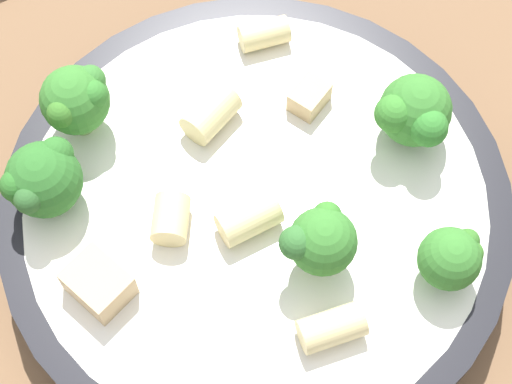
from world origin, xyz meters
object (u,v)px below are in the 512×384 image
object	(u,v)px
rigatoni_3	(249,219)
broccoli_floret_3	(452,258)
chicken_chunk_1	(309,97)
broccoli_floret_0	(416,116)
pasta_bowl	(256,213)
broccoli_floret_2	(43,179)
chicken_chunk_0	(98,284)
rigatoni_0	(264,34)
rigatoni_1	(171,219)
rigatoni_4	(206,115)
broccoli_floret_1	(321,240)
rigatoni_2	(330,329)
broccoli_floret_4	(77,100)

from	to	relation	value
rigatoni_3	broccoli_floret_3	bearing A→B (deg)	138.32
rigatoni_3	chicken_chunk_1	distance (m)	0.07
broccoli_floret_0	chicken_chunk_1	world-z (taller)	broccoli_floret_0
pasta_bowl	broccoli_floret_2	world-z (taller)	broccoli_floret_2
chicken_chunk_0	broccoli_floret_0	bearing A→B (deg)	-178.40
rigatoni_0	rigatoni_1	size ratio (longest dim) A/B	1.19
rigatoni_1	rigatoni_3	size ratio (longest dim) A/B	0.75
rigatoni_0	rigatoni_4	bearing A→B (deg)	33.58
broccoli_floret_3	rigatoni_1	world-z (taller)	broccoli_floret_3
pasta_bowl	broccoli_floret_0	distance (m)	0.09
broccoli_floret_2	broccoli_floret_3	xyz separation A→B (m)	(-0.14, 0.11, -0.00)
broccoli_floret_0	chicken_chunk_0	world-z (taller)	broccoli_floret_0
rigatoni_3	broccoli_floret_0	bearing A→B (deg)	-175.94
rigatoni_0	chicken_chunk_0	bearing A→B (deg)	34.70
broccoli_floret_3	rigatoni_3	bearing A→B (deg)	-41.68
broccoli_floret_0	rigatoni_0	size ratio (longest dim) A/B	1.56
broccoli_floret_2	rigatoni_3	xyz separation A→B (m)	(-0.08, 0.05, -0.01)
broccoli_floret_1	rigatoni_2	world-z (taller)	broccoli_floret_1
broccoli_floret_3	rigatoni_1	xyz separation A→B (m)	(0.10, -0.08, -0.01)
rigatoni_4	chicken_chunk_0	bearing A→B (deg)	35.36
broccoli_floret_2	rigatoni_3	size ratio (longest dim) A/B	1.33
broccoli_floret_3	broccoli_floret_0	bearing A→B (deg)	-108.90
chicken_chunk_1	rigatoni_3	bearing A→B (deg)	39.25
rigatoni_1	rigatoni_2	bearing A→B (deg)	116.94
broccoli_floret_4	rigatoni_4	bearing A→B (deg)	153.72
pasta_bowl	broccoli_floret_1	bearing A→B (deg)	105.83
broccoli_floret_2	chicken_chunk_0	xyz separation A→B (m)	(-0.00, 0.05, -0.01)
broccoli_floret_4	rigatoni_2	size ratio (longest dim) A/B	1.41
broccoli_floret_0	rigatoni_3	world-z (taller)	broccoli_floret_0
broccoli_floret_4	chicken_chunk_0	distance (m)	0.09
broccoli_floret_1	broccoli_floret_3	xyz separation A→B (m)	(-0.05, 0.03, -0.01)
broccoli_floret_3	pasta_bowl	bearing A→B (deg)	-49.85
rigatoni_4	chicken_chunk_1	xyz separation A→B (m)	(-0.05, 0.01, -0.00)
pasta_bowl	rigatoni_3	size ratio (longest dim) A/B	8.64
chicken_chunk_0	chicken_chunk_1	size ratio (longest dim) A/B	1.41
broccoli_floret_3	rigatoni_4	distance (m)	0.13
pasta_bowl	rigatoni_0	xyz separation A→B (m)	(-0.05, -0.08, 0.02)
broccoli_floret_2	chicken_chunk_1	bearing A→B (deg)	176.51
rigatoni_0	rigatoni_3	distance (m)	0.10
rigatoni_4	chicken_chunk_1	size ratio (longest dim) A/B	1.45
broccoli_floret_2	rigatoni_0	xyz separation A→B (m)	(-0.13, -0.04, -0.01)
rigatoni_1	pasta_bowl	bearing A→B (deg)	171.32
rigatoni_1	rigatoni_2	size ratio (longest dim) A/B	0.75
broccoli_floret_1	rigatoni_3	size ratio (longest dim) A/B	1.38
broccoli_floret_0	chicken_chunk_0	distance (m)	0.16
rigatoni_2	chicken_chunk_1	world-z (taller)	rigatoni_2
rigatoni_2	chicken_chunk_0	world-z (taller)	same
broccoli_floret_4	rigatoni_3	distance (m)	0.10
pasta_bowl	chicken_chunk_1	xyz separation A→B (m)	(-0.05, -0.04, 0.02)
rigatoni_2	broccoli_floret_3	bearing A→B (deg)	-178.65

